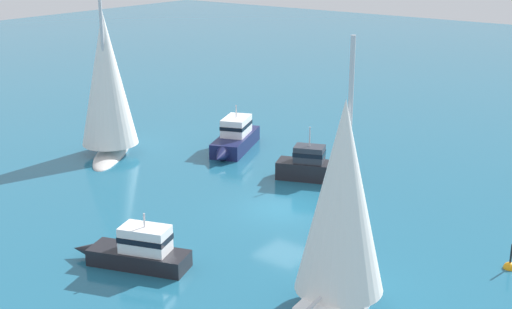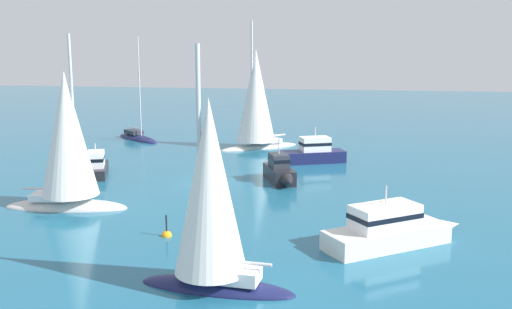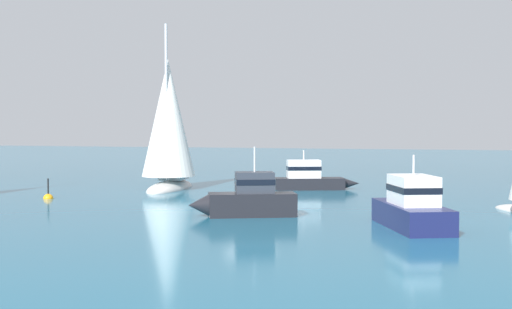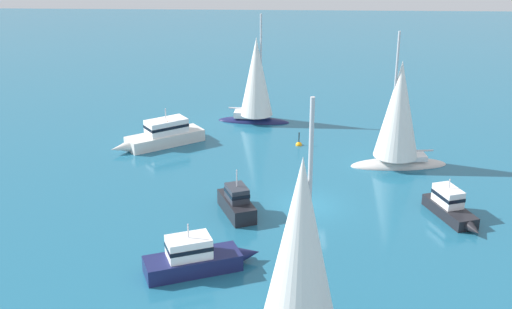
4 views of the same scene
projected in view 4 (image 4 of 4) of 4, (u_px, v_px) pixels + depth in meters
ground_plane at (308, 205)px, 42.78m from camera, size 160.00×160.00×0.00m
yacht at (399, 119)px, 47.87m from camera, size 7.42×3.59×10.56m
launch at (163, 135)px, 53.03m from camera, size 7.21×5.71×2.99m
sloop at (256, 83)px, 57.53m from camera, size 6.52×3.14×9.96m
motor_cruiser at (235, 201)px, 41.60m from camera, size 2.87×4.79×3.04m
ketch at (299, 256)px, 28.26m from camera, size 7.28×6.02×11.71m
powerboat at (196, 257)px, 35.03m from camera, size 6.40×3.59×2.85m
launch_1 at (451, 206)px, 41.02m from camera, size 2.75×5.29×2.41m
channel_buoy at (299, 145)px, 53.21m from camera, size 0.54×0.54×1.36m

